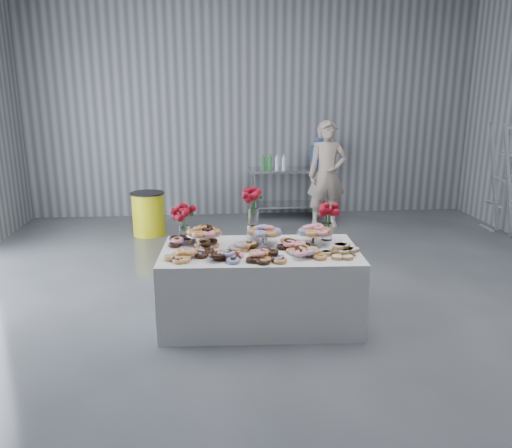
{
  "coord_description": "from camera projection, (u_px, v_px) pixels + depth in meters",
  "views": [
    {
      "loc": [
        -0.77,
        -4.59,
        2.24
      ],
      "look_at": [
        -0.32,
        0.32,
        0.92
      ],
      "focal_mm": 35.0,
      "sensor_mm": 36.0,
      "label": 1
    }
  ],
  "objects": [
    {
      "name": "ground",
      "position": [
        291.0,
        318.0,
        5.06
      ],
      "size": [
        9.0,
        9.0,
        0.0
      ],
      "primitive_type": "plane",
      "color": "#3C3F44",
      "rests_on": "ground"
    },
    {
      "name": "room_walls",
      "position": [
        264.0,
        44.0,
        4.42
      ],
      "size": [
        8.04,
        9.04,
        4.02
      ],
      "color": "gray",
      "rests_on": "ground"
    },
    {
      "name": "display_table",
      "position": [
        260.0,
        286.0,
        4.92
      ],
      "size": [
        1.95,
        1.1,
        0.75
      ],
      "primitive_type": "cube",
      "rotation": [
        0.0,
        0.0,
        -0.05
      ],
      "color": "silver",
      "rests_on": "ground"
    },
    {
      "name": "prep_table",
      "position": [
        290.0,
        184.0,
        8.9
      ],
      "size": [
        1.5,
        0.6,
        0.9
      ],
      "color": "silver",
      "rests_on": "ground"
    },
    {
      "name": "donut_mounds",
      "position": [
        261.0,
        247.0,
        4.76
      ],
      "size": [
        1.84,
        0.89,
        0.09
      ],
      "primitive_type": null,
      "rotation": [
        0.0,
        0.0,
        -0.05
      ],
      "color": "#E5B554",
      "rests_on": "display_table"
    },
    {
      "name": "cake_stand_left",
      "position": [
        204.0,
        232.0,
        4.91
      ],
      "size": [
        0.36,
        0.36,
        0.17
      ],
      "color": "silver",
      "rests_on": "display_table"
    },
    {
      "name": "cake_stand_mid",
      "position": [
        264.0,
        231.0,
        4.93
      ],
      "size": [
        0.36,
        0.36,
        0.17
      ],
      "color": "silver",
      "rests_on": "display_table"
    },
    {
      "name": "cake_stand_right",
      "position": [
        315.0,
        231.0,
        4.95
      ],
      "size": [
        0.36,
        0.36,
        0.17
      ],
      "color": "silver",
      "rests_on": "display_table"
    },
    {
      "name": "danish_pile",
      "position": [
        340.0,
        248.0,
        4.69
      ],
      "size": [
        0.48,
        0.48,
        0.11
      ],
      "primitive_type": null,
      "color": "white",
      "rests_on": "display_table"
    },
    {
      "name": "bouquet_left",
      "position": [
        184.0,
        214.0,
        4.96
      ],
      "size": [
        0.26,
        0.26,
        0.42
      ],
      "color": "white",
      "rests_on": "display_table"
    },
    {
      "name": "bouquet_right",
      "position": [
        328.0,
        212.0,
        5.06
      ],
      "size": [
        0.26,
        0.26,
        0.42
      ],
      "color": "white",
      "rests_on": "display_table"
    },
    {
      "name": "bouquet_center",
      "position": [
        254.0,
        204.0,
        5.06
      ],
      "size": [
        0.26,
        0.26,
        0.57
      ],
      "color": "silver",
      "rests_on": "display_table"
    },
    {
      "name": "water_jug",
      "position": [
        319.0,
        154.0,
        8.8
      ],
      "size": [
        0.28,
        0.28,
        0.55
      ],
      "color": "blue",
      "rests_on": "prep_table"
    },
    {
      "name": "drink_bottles",
      "position": [
        273.0,
        162.0,
        8.67
      ],
      "size": [
        0.54,
        0.08,
        0.27
      ],
      "primitive_type": null,
      "color": "#268C33",
      "rests_on": "prep_table"
    },
    {
      "name": "person",
      "position": [
        327.0,
        174.0,
        8.28
      ],
      "size": [
        0.65,
        0.43,
        1.78
      ],
      "primitive_type": "imported",
      "rotation": [
        0.0,
        0.0,
        0.01
      ],
      "color": "#CC8C93",
      "rests_on": "ground"
    },
    {
      "name": "trash_barrel",
      "position": [
        148.0,
        214.0,
        7.92
      ],
      "size": [
        0.53,
        0.53,
        0.69
      ],
      "rotation": [
        0.0,
        0.0,
        -0.26
      ],
      "color": "yellow",
      "rests_on": "ground"
    },
    {
      "name": "stepladder",
      "position": [
        501.0,
        180.0,
        7.79
      ],
      "size": [
        0.56,
        0.45,
        1.79
      ],
      "primitive_type": null,
      "rotation": [
        0.0,
        -0.18,
        0.0
      ],
      "color": "silver",
      "rests_on": "ground"
    }
  ]
}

